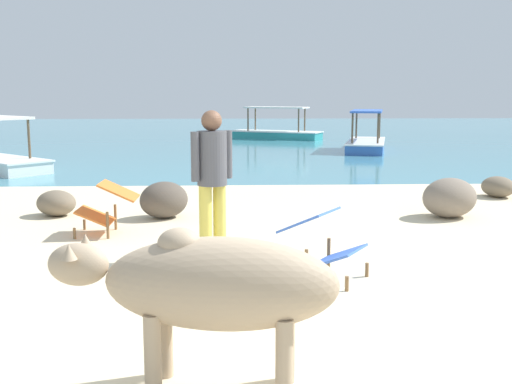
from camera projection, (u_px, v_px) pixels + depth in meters
name	position (u px, v px, depth m)	size (l,w,h in m)	color
sand_beach	(290.00, 310.00, 5.18)	(18.00, 14.00, 0.04)	beige
water_surface	(242.00, 136.00, 26.89)	(60.00, 36.00, 0.03)	teal
cow	(213.00, 285.00, 3.65)	(1.81, 0.72, 1.01)	tan
deck_chair_near	(107.00, 205.00, 7.83)	(0.77, 0.56, 0.68)	brown
deck_chair_far	(323.00, 240.00, 5.95)	(0.93, 0.86, 0.68)	brown
person_standing	(212.00, 173.00, 6.55)	(0.43, 0.33, 1.62)	#DBC64C
shore_rock_large	(164.00, 200.00, 8.87)	(0.72, 0.57, 0.53)	brown
shore_rock_medium	(498.00, 187.00, 10.68)	(0.64, 0.54, 0.36)	#756651
shore_rock_small	(56.00, 203.00, 9.04)	(0.60, 0.52, 0.38)	#756651
shore_rock_flat	(450.00, 198.00, 8.91)	(0.84, 0.67, 0.58)	gray
boat_blue	(366.00, 142.00, 19.70)	(2.06, 3.85, 1.29)	#3866B7
boat_teal	(276.00, 132.00, 24.74)	(3.82, 2.60, 1.29)	teal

